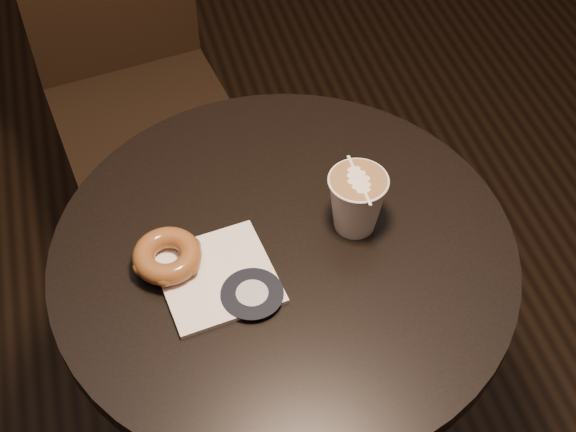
{
  "coord_description": "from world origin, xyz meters",
  "views": [
    {
      "loc": [
        -0.19,
        -0.72,
        1.69
      ],
      "look_at": [
        0.01,
        0.03,
        0.79
      ],
      "focal_mm": 50.0,
      "sensor_mm": 36.0,
      "label": 1
    }
  ],
  "objects_px": {
    "chair": "(126,55)",
    "pastry_bag": "(217,277)",
    "doughnut": "(167,256)",
    "cafe_table": "(284,322)",
    "latte_cup": "(356,202)"
  },
  "relations": [
    {
      "from": "chair",
      "to": "pastry_bag",
      "type": "xyz_separation_m",
      "value": [
        0.05,
        -0.82,
        0.2
      ]
    },
    {
      "from": "cafe_table",
      "to": "latte_cup",
      "type": "height_order",
      "value": "latte_cup"
    },
    {
      "from": "cafe_table",
      "to": "latte_cup",
      "type": "relative_size",
      "value": 7.52
    },
    {
      "from": "cafe_table",
      "to": "latte_cup",
      "type": "bearing_deg",
      "value": 7.95
    },
    {
      "from": "latte_cup",
      "to": "cafe_table",
      "type": "bearing_deg",
      "value": -172.05
    },
    {
      "from": "cafe_table",
      "to": "chair",
      "type": "relative_size",
      "value": 0.76
    },
    {
      "from": "cafe_table",
      "to": "chair",
      "type": "bearing_deg",
      "value": 101.28
    },
    {
      "from": "pastry_bag",
      "to": "latte_cup",
      "type": "relative_size",
      "value": 1.6
    },
    {
      "from": "cafe_table",
      "to": "doughnut",
      "type": "bearing_deg",
      "value": 175.93
    },
    {
      "from": "cafe_table",
      "to": "latte_cup",
      "type": "distance_m",
      "value": 0.28
    },
    {
      "from": "doughnut",
      "to": "cafe_table",
      "type": "bearing_deg",
      "value": -4.07
    },
    {
      "from": "cafe_table",
      "to": "pastry_bag",
      "type": "bearing_deg",
      "value": -165.0
    },
    {
      "from": "chair",
      "to": "pastry_bag",
      "type": "height_order",
      "value": "chair"
    },
    {
      "from": "doughnut",
      "to": "chair",
      "type": "bearing_deg",
      "value": 89.0
    },
    {
      "from": "pastry_bag",
      "to": "chair",
      "type": "bearing_deg",
      "value": 86.61
    }
  ]
}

